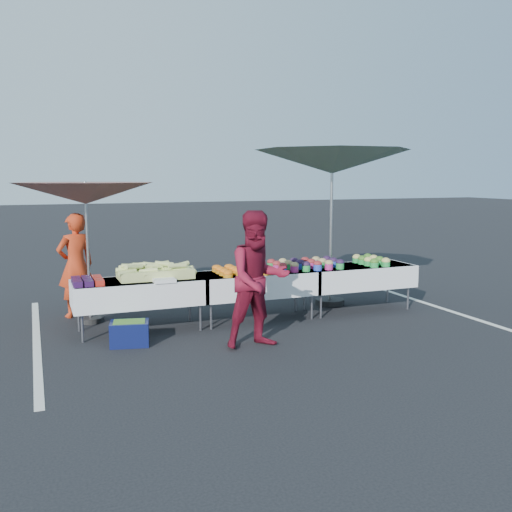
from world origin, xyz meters
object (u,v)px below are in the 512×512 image
object	(u,v)px
vendor	(76,265)
customer	(258,280)
table_right	(357,275)
umbrella_right	(332,163)
table_center	(256,283)
storage_bin	(130,333)
table_left	(139,291)
umbrella_left	(85,194)

from	to	relation	value
vendor	customer	size ratio (longest dim) A/B	0.92
table_right	umbrella_right	world-z (taller)	umbrella_right
table_center	storage_bin	size ratio (longest dim) A/B	3.31
table_left	table_center	world-z (taller)	same
umbrella_left	umbrella_right	distance (m)	4.05
table_center	umbrella_right	xyz separation A→B (m)	(1.59, 0.53, 1.85)
table_right	vendor	xyz separation A→B (m)	(-4.37, 1.25, 0.24)
umbrella_left	umbrella_right	xyz separation A→B (m)	(4.01, -0.27, 0.49)
table_left	customer	xyz separation A→B (m)	(1.31, -1.33, 0.31)
table_left	umbrella_left	size ratio (longest dim) A/B	0.80
table_center	vendor	bearing A→B (deg)	154.12
vendor	customer	distance (m)	3.31
table_left	storage_bin	world-z (taller)	table_left
umbrella_left	umbrella_right	world-z (taller)	umbrella_right
customer	umbrella_right	size ratio (longest dim) A/B	0.52
table_right	umbrella_left	bearing A→B (deg)	169.25
customer	umbrella_left	size ratio (longest dim) A/B	0.77
storage_bin	umbrella_right	bearing A→B (deg)	29.77
table_center	storage_bin	world-z (taller)	table_center
table_left	table_right	xyz separation A→B (m)	(3.60, 0.00, 0.00)
umbrella_left	storage_bin	size ratio (longest dim) A/B	4.12
vendor	umbrella_left	bearing A→B (deg)	89.34
table_right	umbrella_left	world-z (taller)	umbrella_left
table_center	umbrella_left	world-z (taller)	umbrella_left
vendor	customer	world-z (taller)	customer
table_center	umbrella_left	bearing A→B (deg)	161.67
umbrella_left	storage_bin	xyz separation A→B (m)	(0.36, -1.45, -1.78)
table_center	storage_bin	xyz separation A→B (m)	(-2.05, -0.65, -0.42)
table_right	umbrella_right	bearing A→B (deg)	111.42
customer	umbrella_left	world-z (taller)	umbrella_left
storage_bin	vendor	bearing A→B (deg)	117.09
customer	table_left	bearing A→B (deg)	132.43
table_right	table_left	bearing A→B (deg)	180.00
table_center	table_right	xyz separation A→B (m)	(1.80, 0.00, 0.00)
storage_bin	table_center	bearing A→B (deg)	29.41
table_left	customer	distance (m)	1.89
table_left	umbrella_left	xyz separation A→B (m)	(-0.61, 0.80, 1.36)
umbrella_right	storage_bin	distance (m)	4.45
table_left	table_center	distance (m)	1.80
umbrella_left	storage_bin	world-z (taller)	umbrella_left
table_left	umbrella_left	world-z (taller)	umbrella_left
customer	umbrella_right	distance (m)	3.19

